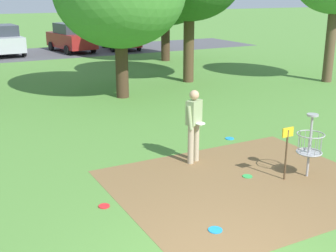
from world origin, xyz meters
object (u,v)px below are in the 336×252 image
Objects in this scene: frisbee_mid_grass at (230,139)px; parked_car_rightmost at (120,35)px; frisbee_near_basket at (215,230)px; player_throwing at (194,122)px; parked_car_center_right at (71,37)px; frisbee_by_tee at (247,176)px; disc_golf_basket at (307,143)px; frisbee_far_right at (104,206)px; parked_car_center_left at (3,40)px.

parked_car_rightmost reaches higher than frisbee_mid_grass.
player_throwing is at bearing 65.55° from frisbee_near_basket.
frisbee_by_tee is at bearing -96.85° from parked_car_center_right.
parked_car_rightmost reaches higher than frisbee_by_tee.
disc_golf_basket is 6.52× the size of frisbee_by_tee.
frisbee_mid_grass and frisbee_far_right have the same top height.
parked_car_rightmost is (9.20, 21.65, 0.91)m from frisbee_far_right.
parked_car_rightmost is at bearing -4.89° from parked_car_center_left.
frisbee_far_right is at bearing -156.25° from player_throwing.
frisbee_by_tee is (1.87, 1.55, 0.00)m from frisbee_near_basket.
parked_car_center_left reaches higher than frisbee_mid_grass.
player_throwing is 1.71m from frisbee_by_tee.
parked_car_center_right is at bearing -5.84° from parked_car_center_left.
parked_car_rightmost reaches higher than frisbee_near_basket.
frisbee_near_basket and frisbee_by_tee have the same top height.
player_throwing is at bearing 23.75° from frisbee_far_right.
frisbee_near_basket is at bearing -140.34° from frisbee_by_tee.
player_throwing is at bearing -107.78° from parked_car_rightmost.
frisbee_by_tee is 22.62m from parked_car_rightmost.
parked_car_center_right reaches higher than disc_golf_basket.
frisbee_mid_grass is 1.12× the size of frisbee_far_right.
frisbee_by_tee is 22.51m from parked_car_center_left.
frisbee_by_tee is at bearing 39.66° from frisbee_near_basket.
parked_car_center_left is at bearing 85.75° from frisbee_far_right.
parked_car_center_left is (-1.55, 22.44, 0.91)m from frisbee_by_tee.
frisbee_far_right is at bearing -153.86° from frisbee_mid_grass.
frisbee_far_right is at bearing -104.97° from parked_car_center_right.
frisbee_near_basket and frisbee_mid_grass have the same top height.
disc_golf_basket is at bearing 18.43° from frisbee_near_basket.
frisbee_near_basket is 24.01m from parked_car_center_left.
frisbee_near_basket is 1.01× the size of frisbee_mid_grass.
parked_car_center_right reaches higher than frisbee_near_basket.
frisbee_mid_grass is (1.75, 0.99, -0.96)m from player_throwing.
disc_golf_basket is at bearing -83.46° from parked_car_center_left.
frisbee_near_basket is 2.43m from frisbee_by_tee.
frisbee_mid_grass is at bearing -103.90° from parked_car_rightmost.
frisbee_far_right is 23.54m from parked_car_rightmost.
parked_car_center_left is at bearing 92.63° from player_throwing.
frisbee_far_right is 22.38m from parked_car_center_left.
parked_car_rightmost reaches higher than disc_golf_basket.
parked_car_center_left and parked_car_rightmost have the same top height.
parked_car_center_left is 4.21m from parked_car_center_right.
parked_car_center_right reaches higher than frisbee_far_right.
parked_car_center_right is (3.22, 20.71, -0.05)m from player_throwing.
parked_car_center_right is (5.85, 21.87, 0.91)m from frisbee_far_right.
parked_car_center_right is 1.00× the size of parked_car_rightmost.
parked_car_rightmost is (7.55, -0.64, 0.00)m from parked_car_center_left.
frisbee_by_tee is at bearing 152.78° from disc_golf_basket.
parked_car_center_left is at bearing 97.69° from frisbee_mid_grass.
frisbee_near_basket is (-1.30, -2.85, -0.96)m from player_throwing.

